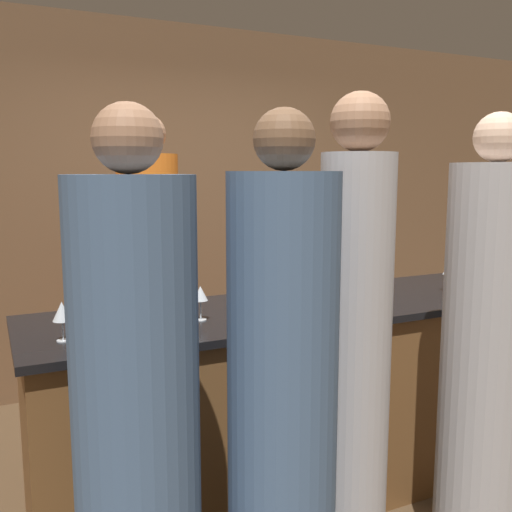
# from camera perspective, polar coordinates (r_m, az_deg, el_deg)

# --- Properties ---
(ground_plane) EXTENTS (14.00, 14.00, 0.00)m
(ground_plane) POSITION_cam_1_polar(r_m,az_deg,el_deg) (3.30, 4.68, -22.15)
(ground_plane) COLOR #4C3823
(back_wall) EXTENTS (8.00, 0.06, 2.80)m
(back_wall) POSITION_cam_1_polar(r_m,az_deg,el_deg) (4.61, -7.15, 4.90)
(back_wall) COLOR brown
(back_wall) RESTS_ON ground_plane
(bar_counter) EXTENTS (2.77, 0.79, 1.01)m
(bar_counter) POSITION_cam_1_polar(r_m,az_deg,el_deg) (3.08, 4.80, -13.99)
(bar_counter) COLOR brown
(bar_counter) RESTS_ON ground_plane
(bartender) EXTENTS (0.36, 0.36, 2.01)m
(bartender) POSITION_cam_1_polar(r_m,az_deg,el_deg) (3.51, -10.50, -3.86)
(bartender) COLOR orange
(bartender) RESTS_ON ground_plane
(guest_0) EXTENTS (0.28, 0.28, 1.97)m
(guest_0) POSITION_cam_1_polar(r_m,az_deg,el_deg) (2.28, 9.76, -10.51)
(guest_0) COLOR #B2B2B7
(guest_0) RESTS_ON ground_plane
(guest_1) EXTENTS (0.37, 0.37, 1.88)m
(guest_1) POSITION_cam_1_polar(r_m,az_deg,el_deg) (1.98, 2.63, -15.68)
(guest_1) COLOR #4C6B93
(guest_1) RESTS_ON ground_plane
(guest_2) EXTENTS (0.35, 0.35, 1.90)m
(guest_2) POSITION_cam_1_polar(r_m,az_deg,el_deg) (2.54, 21.94, -10.38)
(guest_2) COLOR #B2B2B7
(guest_2) RESTS_ON ground_plane
(guest_4) EXTENTS (0.39, 0.39, 1.87)m
(guest_4) POSITION_cam_1_polar(r_m,az_deg,el_deg) (1.87, -11.80, -17.50)
(guest_4) COLOR #4C6B93
(guest_4) RESTS_ON ground_plane
(wine_bottle_0) EXTENTS (0.08, 0.08, 0.29)m
(wine_bottle_0) POSITION_cam_1_polar(r_m,az_deg,el_deg) (3.12, 19.90, -2.34)
(wine_bottle_0) COLOR #19381E
(wine_bottle_0) RESTS_ON bar_counter
(wine_bottle_1) EXTENTS (0.08, 0.08, 0.29)m
(wine_bottle_1) POSITION_cam_1_polar(r_m,az_deg,el_deg) (3.24, 11.12, -1.73)
(wine_bottle_1) COLOR black
(wine_bottle_1) RESTS_ON bar_counter
(ice_bucket) EXTENTS (0.17, 0.17, 0.21)m
(ice_bucket) POSITION_cam_1_polar(r_m,az_deg,el_deg) (3.08, 1.64, -2.09)
(ice_bucket) COLOR silver
(ice_bucket) RESTS_ON bar_counter
(wine_glass_0) EXTENTS (0.06, 0.06, 0.17)m
(wine_glass_0) POSITION_cam_1_polar(r_m,az_deg,el_deg) (2.98, 11.95, -2.24)
(wine_glass_0) COLOR silver
(wine_glass_0) RESTS_ON bar_counter
(wine_glass_1) EXTENTS (0.07, 0.07, 0.16)m
(wine_glass_1) POSITION_cam_1_polar(r_m,az_deg,el_deg) (2.59, -5.58, -3.86)
(wine_glass_1) COLOR silver
(wine_glass_1) RESTS_ON bar_counter
(wine_glass_2) EXTENTS (0.06, 0.06, 0.16)m
(wine_glass_2) POSITION_cam_1_polar(r_m,az_deg,el_deg) (2.59, -8.41, -3.82)
(wine_glass_2) COLOR silver
(wine_glass_2) RESTS_ON bar_counter
(wine_glass_3) EXTENTS (0.07, 0.07, 0.16)m
(wine_glass_3) POSITION_cam_1_polar(r_m,az_deg,el_deg) (2.39, -18.83, -5.36)
(wine_glass_3) COLOR silver
(wine_glass_3) RESTS_ON bar_counter
(wine_glass_4) EXTENTS (0.07, 0.07, 0.18)m
(wine_glass_4) POSITION_cam_1_polar(r_m,az_deg,el_deg) (2.62, 9.17, -3.36)
(wine_glass_4) COLOR silver
(wine_glass_4) RESTS_ON bar_counter
(wine_glass_5) EXTENTS (0.06, 0.06, 0.18)m
(wine_glass_5) POSITION_cam_1_polar(r_m,az_deg,el_deg) (3.67, 23.06, -0.57)
(wine_glass_5) COLOR silver
(wine_glass_5) RESTS_ON bar_counter
(wine_glass_6) EXTENTS (0.07, 0.07, 0.16)m
(wine_glass_6) POSITION_cam_1_polar(r_m,az_deg,el_deg) (3.38, 18.76, -1.33)
(wine_glass_6) COLOR silver
(wine_glass_6) RESTS_ON bar_counter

